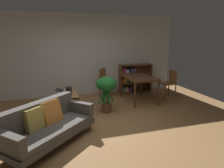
{
  "coord_description": "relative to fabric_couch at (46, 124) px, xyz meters",
  "views": [
    {
      "loc": [
        -0.91,
        -4.09,
        1.92
      ],
      "look_at": [
        0.47,
        0.45,
        0.83
      ],
      "focal_mm": 32.03,
      "sensor_mm": 36.0,
      "label": 1
    }
  ],
  "objects": [
    {
      "name": "desk_speaker",
      "position": [
        0.53,
        1.19,
        0.29
      ],
      "size": [
        0.15,
        0.15,
        0.21
      ],
      "color": "#2D2823",
      "rests_on": "media_console"
    },
    {
      "name": "dining_chair_near",
      "position": [
        1.87,
        2.66,
        0.15
      ],
      "size": [
        0.61,
        0.6,
        0.94
      ],
      "color": "brown",
      "rests_on": "ground_plane"
    },
    {
      "name": "media_console",
      "position": [
        0.55,
        1.5,
        -0.11
      ],
      "size": [
        0.38,
        1.16,
        0.56
      ],
      "color": "olive",
      "rests_on": "ground_plane"
    },
    {
      "name": "bookshelf",
      "position": [
        2.96,
        2.95,
        0.13
      ],
      "size": [
        1.19,
        0.33,
        1.01
      ],
      "color": "brown",
      "rests_on": "ground_plane"
    },
    {
      "name": "back_wall_panel",
      "position": [
        1.08,
        3.15,
        0.97
      ],
      "size": [
        6.8,
        0.1,
        2.7
      ],
      "primitive_type": "cube",
      "color": "silver",
      "rests_on": "ground_plane"
    },
    {
      "name": "fabric_couch",
      "position": [
        0.0,
        0.0,
        0.0
      ],
      "size": [
        1.83,
        1.81,
        0.77
      ],
      "color": "brown",
      "rests_on": "ground_plane"
    },
    {
      "name": "dining_chair_far",
      "position": [
        3.83,
        1.93,
        0.14
      ],
      "size": [
        0.44,
        0.42,
        0.9
      ],
      "color": "brown",
      "rests_on": "ground_plane"
    },
    {
      "name": "open_laptop",
      "position": [
        0.45,
        1.59,
        0.2
      ],
      "size": [
        0.44,
        0.37,
        0.06
      ],
      "color": "silver",
      "rests_on": "media_console"
    },
    {
      "name": "potted_floor_plant",
      "position": [
        1.5,
        1.24,
        0.29
      ],
      "size": [
        0.54,
        0.54,
        0.95
      ],
      "color": "brown",
      "rests_on": "ground_plane"
    },
    {
      "name": "dining_table",
      "position": [
        2.7,
        1.88,
        0.32
      ],
      "size": [
        0.84,
        1.29,
        0.78
      ],
      "color": "#56351E",
      "rests_on": "ground_plane"
    },
    {
      "name": "ground_plane",
      "position": [
        1.08,
        0.45,
        -0.38
      ],
      "size": [
        8.16,
        8.16,
        0.0
      ],
      "primitive_type": "plane",
      "color": "#9E7042"
    }
  ]
}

